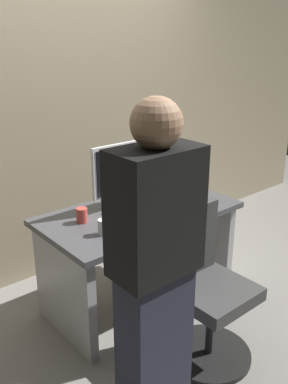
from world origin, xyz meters
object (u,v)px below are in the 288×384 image
object	(u,v)px
book_stack	(175,184)
cell_phone	(202,204)
cup_by_monitor	(82,215)
cup_near_keyboard	(103,227)
person_at_desk	(155,273)
keyboard	(146,215)
office_chair	(205,292)
monitor	(125,171)
desk	(139,240)
mouse	(178,204)

from	to	relation	value
book_stack	cell_phone	bearing A→B (deg)	-90.85
cup_by_monitor	cell_phone	bearing A→B (deg)	-19.57
book_stack	cell_phone	xyz separation A→B (m)	(-0.00, -0.28, -0.08)
cup_near_keyboard	book_stack	world-z (taller)	book_stack
cup_by_monitor	book_stack	bearing A→B (deg)	-0.76
cell_phone	person_at_desk	bearing A→B (deg)	-153.89
cup_by_monitor	keyboard	bearing A→B (deg)	-27.60
book_stack	office_chair	bearing A→B (deg)	-122.04
monitor	office_chair	bearing A→B (deg)	-93.19
cup_near_keyboard	cup_by_monitor	xyz separation A→B (m)	(-0.00, 0.24, 0.00)
monitor	cup_by_monitor	world-z (taller)	monitor
person_at_desk	cup_near_keyboard	distance (m)	0.70
keyboard	cup_by_monitor	bearing A→B (deg)	154.35
office_chair	cup_near_keyboard	size ratio (longest dim) A/B	9.83
desk	book_stack	bearing A→B (deg)	10.72
cup_near_keyboard	office_chair	bearing A→B (deg)	-56.31
desk	cell_phone	world-z (taller)	cell_phone
keyboard	cup_near_keyboard	xyz separation A→B (m)	(-0.38, -0.04, 0.04)
desk	book_stack	xyz separation A→B (m)	(0.42, 0.08, 0.31)
keyboard	cup_by_monitor	xyz separation A→B (m)	(-0.38, 0.20, 0.04)
keyboard	mouse	distance (m)	0.28
keyboard	office_chair	bearing A→B (deg)	-90.44
person_at_desk	monitor	xyz separation A→B (m)	(0.58, 0.96, 0.14)
book_stack	person_at_desk	bearing A→B (deg)	-138.13
cup_near_keyboard	cup_by_monitor	bearing A→B (deg)	90.48
monitor	book_stack	xyz separation A→B (m)	(0.43, -0.06, -0.18)
keyboard	cup_near_keyboard	world-z (taller)	cup_near_keyboard
office_chair	keyboard	size ratio (longest dim) A/B	2.19
office_chair	cup_near_keyboard	distance (m)	0.72
book_stack	monitor	bearing A→B (deg)	171.65
book_stack	desk	bearing A→B (deg)	-169.28
desk	person_at_desk	size ratio (longest dim) A/B	0.83
office_chair	cup_near_keyboard	xyz separation A→B (m)	(-0.35, 0.53, 0.35)
keyboard	desk	bearing A→B (deg)	76.85
office_chair	book_stack	size ratio (longest dim) A/B	3.98
office_chair	desk	bearing A→B (deg)	85.53
office_chair	mouse	bearing A→B (deg)	60.96
desk	mouse	bearing A→B (deg)	-25.26
monitor	cup_near_keyboard	distance (m)	0.53
office_chair	cup_by_monitor	distance (m)	0.91
person_at_desk	book_stack	world-z (taller)	person_at_desk
desk	cup_by_monitor	world-z (taller)	cup_by_monitor
monitor	book_stack	distance (m)	0.47
desk	cup_by_monitor	distance (m)	0.50
office_chair	cell_phone	distance (m)	0.73
cup_near_keyboard	cell_phone	size ratio (longest dim) A/B	0.66
keyboard	book_stack	xyz separation A→B (m)	(0.45, 0.19, 0.07)
person_at_desk	desk	bearing A→B (deg)	54.47
office_chair	cup_by_monitor	size ratio (longest dim) A/B	9.80
cup_by_monitor	book_stack	distance (m)	0.83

